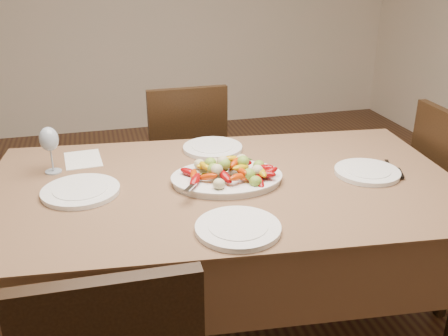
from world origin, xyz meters
The scene contains 13 objects.
floor centered at (0.00, 0.00, 0.00)m, with size 6.00×6.00×0.00m, color #3A2111.
dining_table centered at (0.03, -0.05, 0.38)m, with size 1.84×1.04×0.76m, color brown.
chair_far centered at (0.03, 0.90, 0.47)m, with size 0.42×0.42×0.95m, color black, non-canonical shape.
serving_platter centered at (0.04, -0.05, 0.77)m, with size 0.42×0.31×0.02m, color white.
roasted_vegetables centered at (0.04, -0.05, 0.83)m, with size 0.35×0.23×0.09m, color maroon, non-canonical shape.
serving_spoon centered at (-0.03, -0.08, 0.81)m, with size 0.28×0.06×0.03m, color #9EA0A8, non-canonical shape.
plate_left centered at (-0.51, -0.01, 0.77)m, with size 0.29×0.29×0.02m, color white.
plate_right centered at (0.61, -0.12, 0.77)m, with size 0.26×0.26×0.02m, color white.
plate_far centered at (0.07, 0.30, 0.77)m, with size 0.27×0.27×0.02m, color white.
plate_near centered at (-0.02, -0.42, 0.77)m, with size 0.28×0.28×0.02m, color white.
wine_glass centered at (-0.62, 0.22, 0.86)m, with size 0.08×0.08×0.20m, color #8C99A5, non-canonical shape.
menu_card centered at (-0.51, 0.33, 0.76)m, with size 0.15×0.21×0.00m, color silver.
table_knife centered at (0.73, -0.13, 0.76)m, with size 0.02×0.20×0.01m, color #9EA0A8, non-canonical shape.
Camera 1 is at (-0.42, -1.76, 1.58)m, focal length 40.00 mm.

